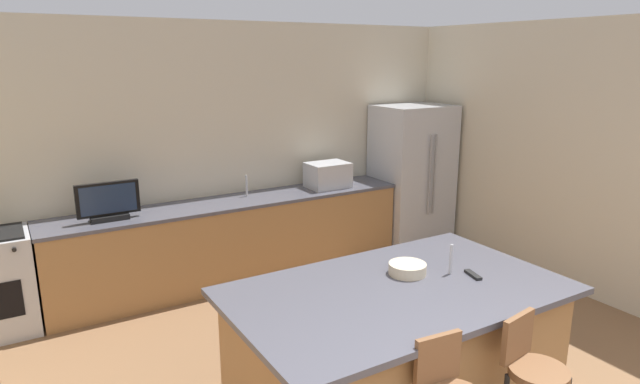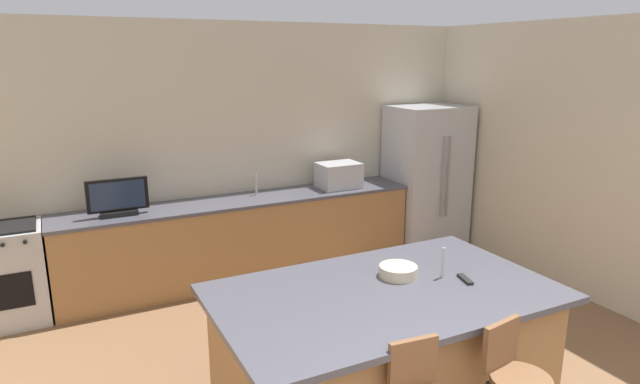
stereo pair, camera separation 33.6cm
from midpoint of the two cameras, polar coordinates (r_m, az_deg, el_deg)
name	(u,v)px [view 2 (the right image)]	position (r m, az deg, el deg)	size (l,w,h in m)	color
wall_back	(237,149)	(6.20, -7.25, 4.49)	(6.27, 0.12, 2.80)	beige
wall_right	(614,166)	(5.99, 30.04, 2.34)	(0.12, 5.54, 2.80)	beige
counter_back	(244,239)	(6.06, -6.44, -4.92)	(3.93, 0.62, 0.91)	#9E7042
kitchen_island	(383,352)	(3.88, 9.27, -16.37)	(2.26, 1.35, 0.93)	black
refrigerator	(426,178)	(7.06, 12.47, 1.45)	(0.93, 0.76, 1.83)	#B7BABF
range_oven	(0,276)	(5.75, -29.27, -7.75)	(0.78, 0.63, 0.93)	#B7BABF
microwave	(339,175)	(6.38, 3.49, 1.77)	(0.48, 0.36, 0.29)	#B7BABF
tv_monitor	(118,199)	(5.54, -18.96, -0.70)	(0.57, 0.16, 0.37)	black
sink_faucet_back	(256,185)	(6.05, -5.19, 0.78)	(0.02, 0.02, 0.24)	#B2B2B7
sink_faucet_island	(443,263)	(3.91, 15.28, -7.25)	(0.02, 0.02, 0.22)	#B2B2B7
fruit_bowl	(398,271)	(3.89, 10.74, -8.24)	(0.27, 0.27, 0.08)	beige
tv_remote	(465,279)	(3.94, 17.49, -8.80)	(0.04, 0.17, 0.02)	black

